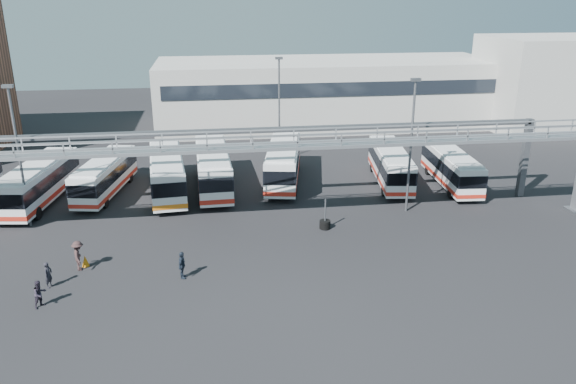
{
  "coord_description": "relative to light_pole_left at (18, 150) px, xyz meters",
  "views": [
    {
      "loc": [
        -2.71,
        -31.79,
        16.06
      ],
      "look_at": [
        2.61,
        6.0,
        2.38
      ],
      "focal_mm": 35.0,
      "sensor_mm": 36.0,
      "label": 1
    }
  ],
  "objects": [
    {
      "name": "bus_5",
      "position": [
        19.52,
        7.28,
        -3.83
      ],
      "size": [
        4.7,
        11.59,
        3.43
      ],
      "rotation": [
        0.0,
        0.0,
        -0.19
      ],
      "color": "silver",
      "rests_on": "ground"
    },
    {
      "name": "pedestrian_d",
      "position": [
        11.23,
        -9.55,
        -4.88
      ],
      "size": [
        0.63,
        1.06,
        1.69
      ],
      "primitive_type": "imported",
      "rotation": [
        0.0,
        0.0,
        1.33
      ],
      "color": "#19222E",
      "rests_on": "ground"
    },
    {
      "name": "light_pole_left",
      "position": [
        0.0,
        0.0,
        0.0
      ],
      "size": [
        0.7,
        0.35,
        10.21
      ],
      "color": "#4C4F54",
      "rests_on": "ground"
    },
    {
      "name": "pedestrian_a",
      "position": [
        3.69,
        -9.58,
        -4.94
      ],
      "size": [
        0.55,
        0.67,
        1.57
      ],
      "primitive_type": "imported",
      "rotation": [
        0.0,
        0.0,
        1.21
      ],
      "color": "black",
      "rests_on": "ground"
    },
    {
      "name": "bus_3",
      "position": [
        9.51,
        5.7,
        -3.82
      ],
      "size": [
        3.64,
        11.52,
        3.44
      ],
      "rotation": [
        0.0,
        0.0,
        0.09
      ],
      "color": "silver",
      "rests_on": "ground"
    },
    {
      "name": "building_right",
      "position": [
        54.0,
        24.0,
        -0.23
      ],
      "size": [
        14.0,
        12.0,
        11.0
      ],
      "primitive_type": "cube",
      "color": "#B2B2AD",
      "rests_on": "ground"
    },
    {
      "name": "pedestrian_c",
      "position": [
        4.98,
        -7.61,
        -4.78
      ],
      "size": [
        0.93,
        1.34,
        1.89
      ],
      "primitive_type": "imported",
      "rotation": [
        0.0,
        0.0,
        1.77
      ],
      "color": "#332222",
      "rests_on": "ground"
    },
    {
      "name": "warehouse",
      "position": [
        28.0,
        30.0,
        -1.73
      ],
      "size": [
        42.0,
        14.0,
        8.0
      ],
      "primitive_type": "cube",
      "color": "#9E9E99",
      "rests_on": "ground"
    },
    {
      "name": "bus_7",
      "position": [
        28.8,
        5.71,
        -3.97
      ],
      "size": [
        3.84,
        10.69,
        3.18
      ],
      "rotation": [
        0.0,
        0.0,
        -0.14
      ],
      "color": "silver",
      "rests_on": "ground"
    },
    {
      "name": "light_pole_mid",
      "position": [
        28.0,
        -1.0,
        0.0
      ],
      "size": [
        0.7,
        0.35,
        10.21
      ],
      "color": "#4C4F54",
      "rests_on": "ground"
    },
    {
      "name": "gantry",
      "position": [
        16.0,
        -2.13,
        -0.22
      ],
      "size": [
        51.4,
        5.15,
        7.1
      ],
      "color": "#999CA2",
      "rests_on": "ground"
    },
    {
      "name": "bus_2",
      "position": [
        4.4,
        6.23,
        -4.04
      ],
      "size": [
        4.09,
        10.28,
        3.04
      ],
      "rotation": [
        0.0,
        0.0,
        -0.18
      ],
      "color": "silver",
      "rests_on": "ground"
    },
    {
      "name": "cone_right",
      "position": [
        5.22,
        -7.16,
        -5.37
      ],
      "size": [
        0.59,
        0.59,
        0.71
      ],
      "primitive_type": "cone",
      "rotation": [
        0.0,
        0.0,
        0.41
      ],
      "color": "orange",
      "rests_on": "ground"
    },
    {
      "name": "ground",
      "position": [
        16.0,
        -8.0,
        -5.73
      ],
      "size": [
        140.0,
        140.0,
        0.0
      ],
      "primitive_type": "plane",
      "color": "black",
      "rests_on": "ground"
    },
    {
      "name": "bus_4",
      "position": [
        13.32,
        6.35,
        -3.79
      ],
      "size": [
        3.05,
        11.61,
        3.5
      ],
      "rotation": [
        0.0,
        0.0,
        0.03
      ],
      "color": "silver",
      "rests_on": "ground"
    },
    {
      "name": "pedestrian_b",
      "position": [
        3.79,
        -11.75,
        -4.95
      ],
      "size": [
        0.94,
        0.96,
        1.56
      ],
      "primitive_type": "imported",
      "rotation": [
        0.0,
        0.0,
        0.86
      ],
      "color": "#231E2A",
      "rests_on": "ground"
    },
    {
      "name": "tire_stack",
      "position": [
        21.08,
        -3.5,
        -5.35
      ],
      "size": [
        0.79,
        0.79,
        2.25
      ],
      "color": "black",
      "rests_on": "ground"
    },
    {
      "name": "bus_1",
      "position": [
        -0.42,
        4.76,
        -3.89
      ],
      "size": [
        4.03,
        11.18,
        3.32
      ],
      "rotation": [
        0.0,
        0.0,
        -0.14
      ],
      "color": "silver",
      "rests_on": "ground"
    },
    {
      "name": "bus_8",
      "position": [
        33.83,
        4.31,
        -4.04
      ],
      "size": [
        3.11,
        10.2,
        3.05
      ],
      "rotation": [
        0.0,
        0.0,
        -0.08
      ],
      "color": "silver",
      "rests_on": "ground"
    },
    {
      "name": "light_pole_back",
      "position": [
        20.0,
        14.0,
        0.0
      ],
      "size": [
        0.7,
        0.35,
        10.21
      ],
      "color": "#4C4F54",
      "rests_on": "ground"
    }
  ]
}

